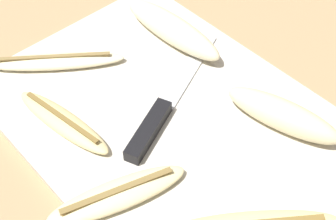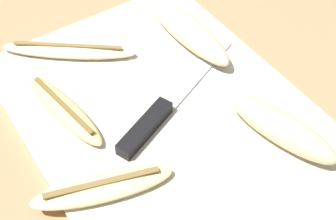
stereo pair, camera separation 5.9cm
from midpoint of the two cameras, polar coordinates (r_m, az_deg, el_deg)
The scene contains 8 objects.
ground_plane at distance 0.62m, azimuth 2.73°, elevation -1.48°, with size 4.00×4.00×0.00m, color tan.
cutting_board at distance 0.61m, azimuth 2.75°, elevation -1.12°, with size 0.47×0.35×0.01m.
knife at distance 0.60m, azimuth 1.63°, elevation -0.61°, with size 0.12×0.24×0.02m.
banana_cream_curved at distance 0.59m, azimuth 16.49°, elevation -2.32°, with size 0.16×0.08×0.04m.
banana_spotted_left at distance 0.61m, azimuth -9.90°, elevation -0.07°, with size 0.16×0.06×0.02m.
banana_pale_long at distance 0.69m, azimuth -9.65°, elevation 7.10°, with size 0.15×0.18×0.02m.
banana_soft_right at distance 0.54m, azimuth -4.85°, elevation -9.54°, with size 0.09×0.17×0.02m.
banana_bright_far at distance 0.70m, azimuth 4.75°, elevation 9.62°, with size 0.19×0.05×0.04m.
Camera 2 is at (0.32, -0.22, 0.48)m, focal length 50.00 mm.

